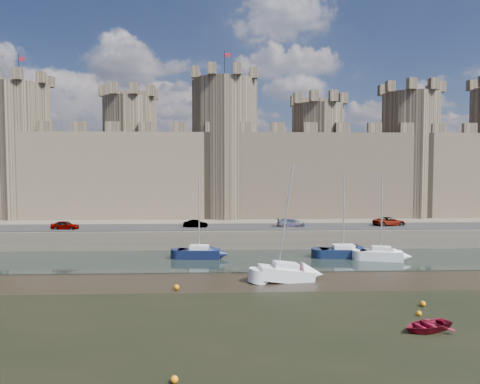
{
  "coord_description": "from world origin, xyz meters",
  "views": [
    {
      "loc": [
        1.68,
        -24.97,
        10.51
      ],
      "look_at": [
        3.56,
        22.0,
        8.04
      ],
      "focal_mm": 32.0,
      "sensor_mm": 36.0,
      "label": 1
    }
  ],
  "objects_px": {
    "sailboat_4": "(284,273)",
    "car_3": "(389,222)",
    "car_0": "(65,225)",
    "car_2": "(292,223)",
    "car_1": "(195,224)",
    "sailboat_2": "(381,254)",
    "sailboat_1": "(199,252)",
    "sailboat_3": "(343,252)",
    "sailboat_5": "(286,273)"
  },
  "relations": [
    {
      "from": "sailboat_4",
      "to": "car_3",
      "type": "bearing_deg",
      "value": 56.84
    },
    {
      "from": "car_0",
      "to": "car_2",
      "type": "xyz_separation_m",
      "value": [
        30.64,
        1.43,
        0.01
      ]
    },
    {
      "from": "car_1",
      "to": "car_2",
      "type": "height_order",
      "value": "car_2"
    },
    {
      "from": "sailboat_2",
      "to": "sailboat_4",
      "type": "height_order",
      "value": "sailboat_2"
    },
    {
      "from": "car_2",
      "to": "sailboat_2",
      "type": "xyz_separation_m",
      "value": [
        8.56,
        -10.84,
        -2.3
      ]
    },
    {
      "from": "car_2",
      "to": "sailboat_1",
      "type": "bearing_deg",
      "value": 128.23
    },
    {
      "from": "car_2",
      "to": "sailboat_2",
      "type": "height_order",
      "value": "sailboat_2"
    },
    {
      "from": "sailboat_1",
      "to": "sailboat_3",
      "type": "bearing_deg",
      "value": 5.0
    },
    {
      "from": "car_0",
      "to": "car_3",
      "type": "height_order",
      "value": "car_3"
    },
    {
      "from": "sailboat_1",
      "to": "sailboat_5",
      "type": "relative_size",
      "value": 0.88
    },
    {
      "from": "car_1",
      "to": "car_3",
      "type": "bearing_deg",
      "value": -80.0
    },
    {
      "from": "car_2",
      "to": "sailboat_3",
      "type": "relative_size",
      "value": 0.44
    },
    {
      "from": "sailboat_3",
      "to": "sailboat_5",
      "type": "height_order",
      "value": "sailboat_5"
    },
    {
      "from": "sailboat_2",
      "to": "sailboat_4",
      "type": "xyz_separation_m",
      "value": [
        -12.35,
        -7.95,
        -0.12
      ]
    },
    {
      "from": "sailboat_3",
      "to": "car_3",
      "type": "bearing_deg",
      "value": 47.88
    },
    {
      "from": "car_3",
      "to": "sailboat_1",
      "type": "distance_m",
      "value": 28.15
    },
    {
      "from": "sailboat_3",
      "to": "car_1",
      "type": "bearing_deg",
      "value": 155.9
    },
    {
      "from": "car_2",
      "to": "sailboat_4",
      "type": "bearing_deg",
      "value": 171.06
    },
    {
      "from": "car_1",
      "to": "sailboat_5",
      "type": "height_order",
      "value": "sailboat_5"
    },
    {
      "from": "car_1",
      "to": "sailboat_5",
      "type": "distance_m",
      "value": 21.5
    },
    {
      "from": "sailboat_2",
      "to": "sailboat_5",
      "type": "distance_m",
      "value": 14.87
    },
    {
      "from": "car_0",
      "to": "sailboat_4",
      "type": "xyz_separation_m",
      "value": [
        26.85,
        -17.36,
        -2.41
      ]
    },
    {
      "from": "car_1",
      "to": "sailboat_2",
      "type": "distance_m",
      "value": 24.53
    },
    {
      "from": "car_3",
      "to": "sailboat_5",
      "type": "distance_m",
      "value": 26.62
    },
    {
      "from": "sailboat_4",
      "to": "sailboat_5",
      "type": "height_order",
      "value": "sailboat_5"
    },
    {
      "from": "car_3",
      "to": "sailboat_1",
      "type": "xyz_separation_m",
      "value": [
        -26.41,
        -9.45,
        -2.35
      ]
    },
    {
      "from": "car_0",
      "to": "car_1",
      "type": "bearing_deg",
      "value": -79.68
    },
    {
      "from": "car_3",
      "to": "sailboat_2",
      "type": "relative_size",
      "value": 0.45
    },
    {
      "from": "car_1",
      "to": "car_2",
      "type": "xyz_separation_m",
      "value": [
        13.42,
        0.17,
        0.08
      ]
    },
    {
      "from": "sailboat_1",
      "to": "sailboat_2",
      "type": "relative_size",
      "value": 0.97
    },
    {
      "from": "sailboat_1",
      "to": "sailboat_5",
      "type": "xyz_separation_m",
      "value": [
        8.71,
        -10.29,
        0.01
      ]
    },
    {
      "from": "sailboat_4",
      "to": "sailboat_5",
      "type": "distance_m",
      "value": 0.45
    },
    {
      "from": "car_1",
      "to": "sailboat_4",
      "type": "bearing_deg",
      "value": -144.1
    },
    {
      "from": "car_0",
      "to": "sailboat_4",
      "type": "bearing_deg",
      "value": -116.76
    },
    {
      "from": "car_0",
      "to": "sailboat_5",
      "type": "relative_size",
      "value": 0.32
    },
    {
      "from": "car_0",
      "to": "sailboat_5",
      "type": "bearing_deg",
      "value": -117.33
    },
    {
      "from": "car_2",
      "to": "sailboat_1",
      "type": "relative_size",
      "value": 0.43
    },
    {
      "from": "sailboat_5",
      "to": "car_0",
      "type": "bearing_deg",
      "value": 138.98
    },
    {
      "from": "car_1",
      "to": "sailboat_3",
      "type": "bearing_deg",
      "value": -107.6
    },
    {
      "from": "sailboat_3",
      "to": "sailboat_4",
      "type": "relative_size",
      "value": 1.05
    },
    {
      "from": "car_0",
      "to": "sailboat_1",
      "type": "xyz_separation_m",
      "value": [
        18.22,
        -7.51,
        -2.32
      ]
    },
    {
      "from": "sailboat_2",
      "to": "car_1",
      "type": "bearing_deg",
      "value": 168.75
    },
    {
      "from": "car_0",
      "to": "car_3",
      "type": "distance_m",
      "value": 44.67
    },
    {
      "from": "car_0",
      "to": "sailboat_1",
      "type": "distance_m",
      "value": 19.84
    },
    {
      "from": "car_0",
      "to": "car_3",
      "type": "xyz_separation_m",
      "value": [
        44.62,
        1.94,
        0.03
      ]
    },
    {
      "from": "car_3",
      "to": "sailboat_3",
      "type": "relative_size",
      "value": 0.47
    },
    {
      "from": "car_0",
      "to": "sailboat_5",
      "type": "xyz_separation_m",
      "value": [
        26.93,
        -17.8,
        -2.32
      ]
    },
    {
      "from": "car_3",
      "to": "sailboat_3",
      "type": "bearing_deg",
      "value": 124.27
    },
    {
      "from": "sailboat_1",
      "to": "sailboat_5",
      "type": "height_order",
      "value": "sailboat_5"
    },
    {
      "from": "sailboat_2",
      "to": "sailboat_3",
      "type": "xyz_separation_m",
      "value": [
        -3.88,
        1.78,
        -0.05
      ]
    }
  ]
}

